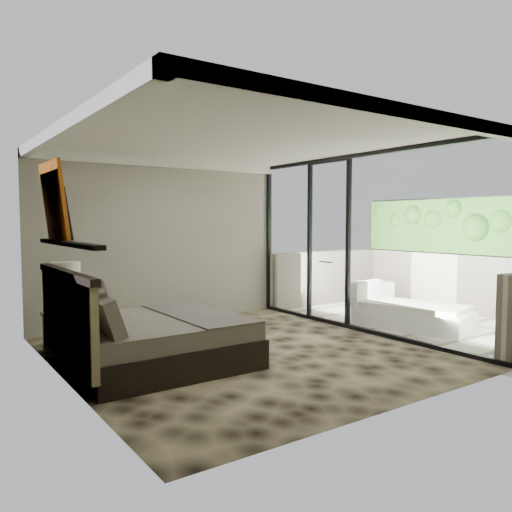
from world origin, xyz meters
TOP-DOWN VIEW (x-y plane):
  - floor at (0.00, 0.00)m, footprint 5.00×5.00m
  - ceiling at (0.00, 0.00)m, footprint 4.50×5.00m
  - back_wall at (0.00, 2.49)m, footprint 4.50×0.02m
  - left_wall at (-2.24, 0.00)m, footprint 0.02×5.00m
  - glass_wall at (2.25, 0.00)m, footprint 0.08×5.00m
  - terrace_slab at (3.75, 0.00)m, footprint 3.00×5.00m
  - parapet_far at (5.10, 0.00)m, footprint 0.30×5.00m
  - foliage_hedge at (5.10, 0.00)m, footprint 0.36×4.60m
  - picture_ledge at (-2.18, 0.10)m, footprint 0.12×2.20m
  - bed at (-1.28, 0.15)m, footprint 2.09×2.02m
  - nightstand at (-1.90, 1.41)m, footprint 0.62×0.62m
  - table_lamp at (-1.91, 1.35)m, footprint 0.37×0.37m
  - abstract_canvas at (-2.19, 0.62)m, footprint 0.13×0.90m
  - framed_print at (-2.14, 0.48)m, footprint 0.11×0.50m
  - ottoman at (4.16, 1.40)m, footprint 0.60×0.60m
  - lounger at (3.11, -0.25)m, footprint 1.33×1.97m

SIDE VIEW (x-z plane):
  - terrace_slab at x=3.75m, z-range -0.12..0.00m
  - floor at x=0.00m, z-range 0.00..0.00m
  - lounger at x=3.11m, z-range -0.13..0.57m
  - ottoman at x=4.16m, z-range 0.00..0.52m
  - nightstand at x=-1.90m, z-range 0.00..0.54m
  - bed at x=-1.28m, z-range -0.24..0.92m
  - parapet_far at x=5.10m, z-range 0.00..1.10m
  - table_lamp at x=-1.91m, z-range 0.61..1.30m
  - back_wall at x=0.00m, z-range 0.00..2.80m
  - left_wall at x=-2.24m, z-range 0.00..2.80m
  - glass_wall at x=2.25m, z-range 0.00..2.80m
  - picture_ledge at x=-2.18m, z-range 1.48..1.52m
  - foliage_hedge at x=5.10m, z-range 1.10..2.20m
  - framed_print at x=-2.14m, z-range 1.53..2.12m
  - abstract_canvas at x=-2.19m, z-range 1.53..2.42m
  - ceiling at x=0.00m, z-range 2.78..2.80m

